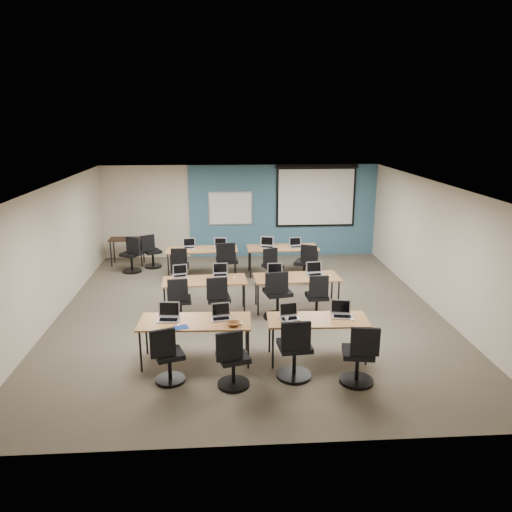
{
  "coord_description": "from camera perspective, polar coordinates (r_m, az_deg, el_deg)",
  "views": [
    {
      "loc": [
        -0.52,
        -9.93,
        4.01
      ],
      "look_at": [
        0.17,
        0.4,
        1.12
      ],
      "focal_mm": 35.0,
      "sensor_mm": 36.0,
      "label": 1
    }
  ],
  "objects": [
    {
      "name": "task_chair_2",
      "position": [
        7.99,
        4.44,
        -11.07
      ],
      "size": [
        0.56,
        0.56,
        1.04
      ],
      "rotation": [
        0.0,
        0.0,
        0.08
      ],
      "color": "black",
      "rests_on": "floor"
    },
    {
      "name": "laptop_8",
      "position": [
        13.09,
        -7.66,
        1.2
      ],
      "size": [
        0.31,
        0.27,
        0.24
      ],
      "rotation": [
        0.0,
        0.0,
        0.18
      ],
      "color": "#B2B2B2",
      "rests_on": "training_table_back_left"
    },
    {
      "name": "mouse_7",
      "position": [
        10.79,
        8.47,
        -2.22
      ],
      "size": [
        0.06,
        0.09,
        0.03
      ],
      "primitive_type": "ellipsoid",
      "rotation": [
        0.0,
        0.0,
        0.03
      ],
      "color": "white",
      "rests_on": "training_table_mid_right"
    },
    {
      "name": "task_chair_11",
      "position": [
        12.57,
        5.65,
        -1.15
      ],
      "size": [
        0.53,
        0.5,
        0.98
      ],
      "rotation": [
        0.0,
        0.0,
        -0.4
      ],
      "color": "black",
      "rests_on": "floor"
    },
    {
      "name": "blue_accent_panel",
      "position": [
        14.75,
        3.12,
        5.16
      ],
      "size": [
        5.5,
        0.04,
        2.7
      ],
      "primitive_type": "cube",
      "color": "#3D5977",
      "rests_on": "wall_back"
    },
    {
      "name": "laptop_0",
      "position": [
        8.56,
        -9.95,
        -6.71
      ],
      "size": [
        0.36,
        0.31,
        0.27
      ],
      "rotation": [
        0.0,
        0.0,
        -0.1
      ],
      "color": "#A9A9A9",
      "rests_on": "training_table_front_left"
    },
    {
      "name": "utility_table",
      "position": [
        14.38,
        -14.55,
        1.6
      ],
      "size": [
        0.95,
        0.53,
        0.75
      ],
      "rotation": [
        0.0,
        0.0,
        0.02
      ],
      "color": "black",
      "rests_on": "floor"
    },
    {
      "name": "training_table_back_left",
      "position": [
        12.95,
        -6.18,
        0.62
      ],
      "size": [
        1.82,
        0.76,
        0.73
      ],
      "rotation": [
        0.0,
        0.0,
        0.03
      ],
      "color": "olive",
      "rests_on": "floor"
    },
    {
      "name": "laptop_2",
      "position": [
        8.49,
        3.8,
        -6.72
      ],
      "size": [
        0.32,
        0.27,
        0.24
      ],
      "rotation": [
        0.0,
        0.0,
        0.19
      ],
      "color": "#A6A6AB",
      "rests_on": "training_table_front_right"
    },
    {
      "name": "task_chair_1",
      "position": [
        7.74,
        -2.72,
        -12.17
      ],
      "size": [
        0.51,
        0.5,
        0.98
      ],
      "rotation": [
        0.0,
        0.0,
        0.29
      ],
      "color": "black",
      "rests_on": "floor"
    },
    {
      "name": "laptop_9",
      "position": [
        13.02,
        -4.08,
        1.23
      ],
      "size": [
        0.32,
        0.27,
        0.25
      ],
      "rotation": [
        0.0,
        0.0,
        -0.18
      ],
      "color": "silver",
      "rests_on": "training_table_back_left"
    },
    {
      "name": "task_chair_0",
      "position": [
        7.98,
        -10.05,
        -11.61
      ],
      "size": [
        0.49,
        0.48,
        0.96
      ],
      "rotation": [
        0.0,
        0.0,
        0.34
      ],
      "color": "black",
      "rests_on": "floor"
    },
    {
      "name": "wall_back",
      "position": [
        14.68,
        -1.76,
        5.13
      ],
      "size": [
        8.0,
        0.04,
        2.7
      ],
      "primitive_type": "cube",
      "color": "beige",
      "rests_on": "ground"
    },
    {
      "name": "mouse_4",
      "position": [
        10.57,
        -7.83,
        -2.58
      ],
      "size": [
        0.07,
        0.1,
        0.03
      ],
      "primitive_type": "ellipsoid",
      "rotation": [
        0.0,
        0.0,
        -0.21
      ],
      "color": "white",
      "rests_on": "training_table_mid_left"
    },
    {
      "name": "whiteboard",
      "position": [
        14.58,
        -2.94,
        5.45
      ],
      "size": [
        1.28,
        0.03,
        0.98
      ],
      "color": "silver",
      "rests_on": "wall_back"
    },
    {
      "name": "wall_front",
      "position": [
        6.07,
        1.5,
        -10.41
      ],
      "size": [
        8.0,
        0.04,
        2.7
      ],
      "primitive_type": "cube",
      "color": "beige",
      "rests_on": "ground"
    },
    {
      "name": "task_chair_3",
      "position": [
        7.98,
        11.71,
        -11.51
      ],
      "size": [
        0.53,
        0.53,
        1.01
      ],
      "rotation": [
        0.0,
        0.0,
        -0.17
      ],
      "color": "black",
      "rests_on": "floor"
    },
    {
      "name": "wall_left",
      "position": [
        10.85,
        -22.42,
        0.19
      ],
      "size": [
        0.04,
        9.0,
        2.7
      ],
      "primitive_type": "cube",
      "color": "beige",
      "rests_on": "ground"
    },
    {
      "name": "mouse_6",
      "position": [
        10.63,
        2.82,
        -2.33
      ],
      "size": [
        0.07,
        0.1,
        0.04
      ],
      "primitive_type": "ellipsoid",
      "rotation": [
        0.0,
        0.0,
        -0.06
      ],
      "color": "white",
      "rests_on": "training_table_mid_right"
    },
    {
      "name": "task_chair_8",
      "position": [
        12.43,
        -8.66,
        -1.51
      ],
      "size": [
        0.48,
        0.48,
        0.96
      ],
      "rotation": [
        0.0,
        0.0,
        0.01
      ],
      "color": "black",
      "rests_on": "floor"
    },
    {
      "name": "mouse_2",
      "position": [
        8.34,
        5.81,
        -7.55
      ],
      "size": [
        0.07,
        0.1,
        0.03
      ],
      "primitive_type": "ellipsoid",
      "rotation": [
        0.0,
        0.0,
        -0.12
      ],
      "color": "white",
      "rests_on": "training_table_front_right"
    },
    {
      "name": "mouse_9",
      "position": [
        12.9,
        -3.28,
        0.89
      ],
      "size": [
        0.08,
        0.11,
        0.04
      ],
      "primitive_type": "ellipsoid",
      "rotation": [
        0.0,
        0.0,
        0.22
      ],
      "color": "white",
      "rests_on": "training_table_back_left"
    },
    {
      "name": "spare_chair_a",
      "position": [
        13.98,
        -11.85,
        0.22
      ],
      "size": [
        0.51,
        0.46,
        0.95
      ],
      "rotation": [
        0.0,
        0.0,
        0.5
      ],
      "color": "black",
      "rests_on": "floor"
    },
    {
      "name": "training_table_front_right",
      "position": [
        8.55,
        7.04,
        -7.45
      ],
      "size": [
        1.69,
        0.7,
        0.73
      ],
      "rotation": [
        0.0,
        0.0,
        -0.04
      ],
      "color": "brown",
      "rests_on": "floor"
    },
    {
      "name": "training_table_back_right",
      "position": [
        13.07,
        3.06,
        0.83
      ],
      "size": [
        1.85,
        0.77,
        0.73
      ],
      "rotation": [
        0.0,
        0.0,
        0.02
      ],
      "color": "olive",
      "rests_on": "floor"
    },
    {
      "name": "mouse_11",
      "position": [
        13.07,
        6.31,
        1.0
      ],
      "size": [
        0.08,
        0.11,
        0.04
      ],
      "primitive_type": "ellipsoid",
      "rotation": [
        0.0,
        0.0,
        0.22
      ],
      "color": "white",
      "rests_on": "training_table_back_right"
    },
    {
      "name": "task_chair_9",
      "position": [
        12.49,
        -3.37,
        -1.07
      ],
      "size": [
        0.58,
        0.58,
        1.05
      ],
      "rotation": [
        0.0,
        0.0,
        0.1
      ],
      "color": "black",
      "rests_on": "floor"
    },
    {
      "name": "laptop_11",
      "position": [
        13.09,
        4.55,
        1.29
      ],
      "size": [
        0.31,
        0.27,
        0.24
      ],
      "rotation": [
        0.0,
        0.0,
        0.14
      ],
      "color": "silver",
      "rests_on": "training_table_back_right"
    },
    {
      "name": "laptop_7",
      "position": [
        10.85,
        6.71,
        -1.77
      ],
      "size": [
        0.34,
        0.29,
        0.26
      ],
      "rotation": [
        0.0,
        0.0,
        0.11
      ],
      "color": "#AAAAB3",
      "rests_on": "training_table_mid_right"
    },
    {
      "name": "task_chair_4",
      "position": [
        10.14,
        -8.7,
        -5.47
      ],
      "size": [
        0.49,
        0.49,
        0.97
      ],
      "rotation": [
        0.0,
        0.0,
        0.1
      ],
      "color": "black",
      "rests_on": "floor"
    },
    {
      "name": "training_table_mid_left",
      "position": [
        10.5,
        -5.88,
        -2.97
      ],
      "size": [
        1.75,
        0.73,
        0.73
      ],
      "rotation": [
        0.0,
        0.0,
        0.06
      ],
      "color": "brown",
      "rests_on": "floor"
    },
    {
      "name": "wall_right",
      "position": [
        11.23,
        20.02,
        0.92
      ],
      "size": [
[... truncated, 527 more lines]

